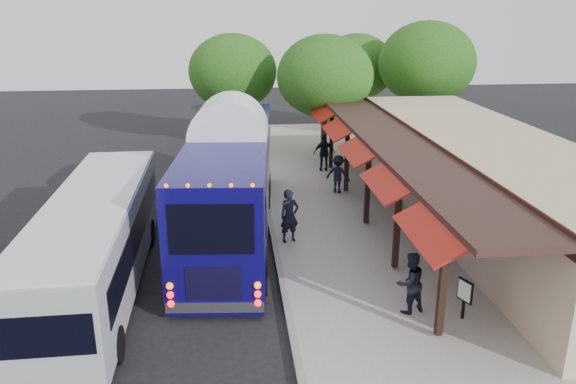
{
  "coord_description": "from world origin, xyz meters",
  "views": [
    {
      "loc": [
        -1.38,
        -16.18,
        8.28
      ],
      "look_at": [
        0.62,
        3.34,
        1.8
      ],
      "focal_mm": 35.0,
      "sensor_mm": 36.0,
      "label": 1
    }
  ],
  "objects_px": {
    "city_bus": "(96,239)",
    "ped_c": "(324,153)",
    "coach_bus": "(231,177)",
    "ped_b": "(410,283)",
    "sign_board": "(465,293)",
    "ped_a": "(289,216)",
    "ped_d": "(338,174)"
  },
  "relations": [
    {
      "from": "ped_a",
      "to": "coach_bus",
      "type": "bearing_deg",
      "value": 127.87
    },
    {
      "from": "ped_d",
      "to": "sign_board",
      "type": "height_order",
      "value": "ped_d"
    },
    {
      "from": "coach_bus",
      "to": "sign_board",
      "type": "bearing_deg",
      "value": -44.48
    },
    {
      "from": "ped_a",
      "to": "ped_c",
      "type": "bearing_deg",
      "value": 55.15
    },
    {
      "from": "city_bus",
      "to": "ped_d",
      "type": "xyz_separation_m",
      "value": [
        8.92,
        8.18,
        -0.63
      ]
    },
    {
      "from": "ped_b",
      "to": "ped_c",
      "type": "bearing_deg",
      "value": -110.05
    },
    {
      "from": "city_bus",
      "to": "ped_a",
      "type": "height_order",
      "value": "city_bus"
    },
    {
      "from": "coach_bus",
      "to": "sign_board",
      "type": "xyz_separation_m",
      "value": [
        6.21,
        -7.21,
        -1.3
      ]
    },
    {
      "from": "ped_a",
      "to": "ped_c",
      "type": "relative_size",
      "value": 1.03
    },
    {
      "from": "coach_bus",
      "to": "ped_b",
      "type": "height_order",
      "value": "coach_bus"
    },
    {
      "from": "ped_a",
      "to": "ped_b",
      "type": "relative_size",
      "value": 1.1
    },
    {
      "from": "coach_bus",
      "to": "sign_board",
      "type": "relative_size",
      "value": 11.32
    },
    {
      "from": "ped_c",
      "to": "ped_d",
      "type": "relative_size",
      "value": 1.09
    },
    {
      "from": "ped_c",
      "to": "ped_d",
      "type": "xyz_separation_m",
      "value": [
        0.03,
        -3.66,
        -0.08
      ]
    },
    {
      "from": "ped_b",
      "to": "sign_board",
      "type": "bearing_deg",
      "value": 138.63
    },
    {
      "from": "ped_d",
      "to": "coach_bus",
      "type": "bearing_deg",
      "value": 68.21
    },
    {
      "from": "city_bus",
      "to": "ped_c",
      "type": "bearing_deg",
      "value": 52.09
    },
    {
      "from": "ped_c",
      "to": "ped_d",
      "type": "distance_m",
      "value": 3.66
    },
    {
      "from": "sign_board",
      "to": "ped_c",
      "type": "bearing_deg",
      "value": 73.22
    },
    {
      "from": "ped_a",
      "to": "sign_board",
      "type": "bearing_deg",
      "value": -72.28
    },
    {
      "from": "ped_c",
      "to": "sign_board",
      "type": "xyz_separation_m",
      "value": [
        1.39,
        -14.89,
        -0.16
      ]
    },
    {
      "from": "ped_a",
      "to": "sign_board",
      "type": "height_order",
      "value": "ped_a"
    },
    {
      "from": "coach_bus",
      "to": "sign_board",
      "type": "distance_m",
      "value": 9.6
    },
    {
      "from": "ped_b",
      "to": "ped_c",
      "type": "height_order",
      "value": "ped_c"
    },
    {
      "from": "ped_b",
      "to": "ped_c",
      "type": "xyz_separation_m",
      "value": [
        -0.03,
        14.36,
        0.07
      ]
    },
    {
      "from": "city_bus",
      "to": "ped_c",
      "type": "height_order",
      "value": "city_bus"
    },
    {
      "from": "city_bus",
      "to": "ped_c",
      "type": "xyz_separation_m",
      "value": [
        8.89,
        11.84,
        -0.55
      ]
    },
    {
      "from": "city_bus",
      "to": "sign_board",
      "type": "height_order",
      "value": "city_bus"
    },
    {
      "from": "city_bus",
      "to": "ped_b",
      "type": "height_order",
      "value": "city_bus"
    },
    {
      "from": "ped_d",
      "to": "city_bus",
      "type": "bearing_deg",
      "value": 71.03
    },
    {
      "from": "coach_bus",
      "to": "city_bus",
      "type": "bearing_deg",
      "value": -129.63
    },
    {
      "from": "coach_bus",
      "to": "city_bus",
      "type": "distance_m",
      "value": 5.85
    }
  ]
}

